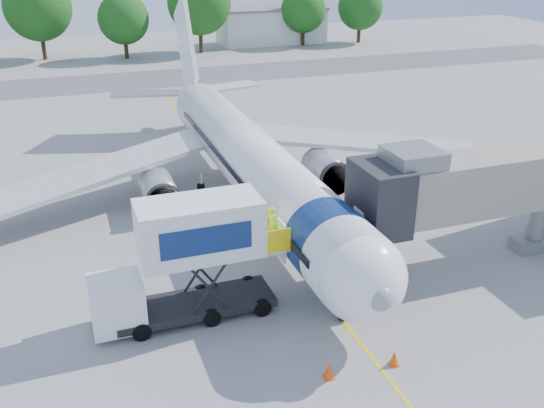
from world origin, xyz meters
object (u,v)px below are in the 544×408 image
object	(u,v)px
aircraft	(248,158)
jet_bridge	(472,185)
catering_hiloader	(186,262)
ground_tug	(407,394)

from	to	relation	value
aircraft	jet_bridge	bearing A→B (deg)	-54.30
jet_bridge	aircraft	bearing A→B (deg)	125.70
aircraft	jet_bridge	world-z (taller)	aircraft
catering_hiloader	ground_tug	distance (m)	10.45
jet_bridge	ground_tug	size ratio (longest dim) A/B	3.72
jet_bridge	catering_hiloader	distance (m)	14.35
jet_bridge	ground_tug	bearing A→B (deg)	-134.79
catering_hiloader	ground_tug	bearing A→B (deg)	-53.93
catering_hiloader	ground_tug	world-z (taller)	catering_hiloader
aircraft	ground_tug	size ratio (longest dim) A/B	10.10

